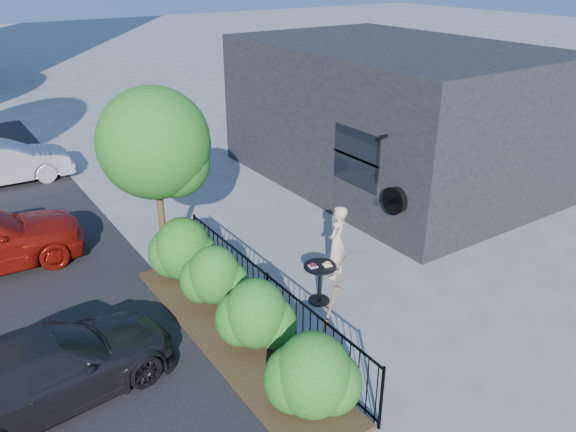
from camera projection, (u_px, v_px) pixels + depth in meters
ground at (333, 300)px, 11.07m from camera, size 120.00×120.00×0.00m
shop_building at (388, 114)px, 16.42m from camera, size 6.22×9.00×4.00m
fence at (268, 299)px, 10.08m from camera, size 0.05×6.05×1.10m
planting_bed at (235, 336)px, 9.94m from camera, size 1.30×6.00×0.08m
shrubs at (235, 300)px, 9.80m from camera, size 1.10×5.60×1.24m
patio_tree at (159, 150)px, 10.87m from camera, size 2.20×2.20×3.94m
cafe_table at (320, 277)px, 10.81m from camera, size 0.64×0.64×0.86m
woman at (337, 242)px, 11.58m from camera, size 0.70×0.63×1.61m
shovel at (324, 330)px, 9.16m from camera, size 0.48×0.18×1.41m
car_silver at (1, 163)px, 16.56m from camera, size 3.98×1.56×1.29m
car_darkgrey at (45, 369)px, 8.34m from camera, size 4.14×2.10×1.15m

